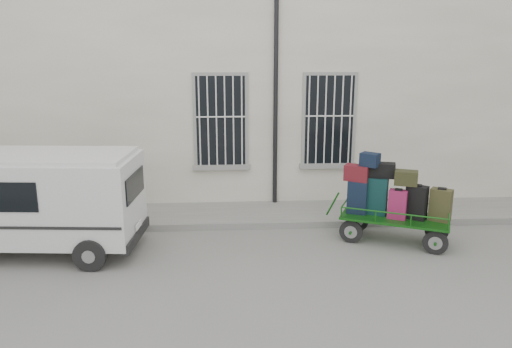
{
  "coord_description": "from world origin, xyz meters",
  "views": [
    {
      "loc": [
        -0.24,
        -9.29,
        4.03
      ],
      "look_at": [
        0.36,
        1.0,
        1.39
      ],
      "focal_mm": 35.0,
      "sensor_mm": 36.0,
      "label": 1
    }
  ],
  "objects": [
    {
      "name": "sidewalk",
      "position": [
        0.0,
        2.2,
        0.07
      ],
      "size": [
        24.0,
        1.7,
        0.15
      ],
      "primitive_type": "cube",
      "color": "slate",
      "rests_on": "ground"
    },
    {
      "name": "luggage_cart",
      "position": [
        3.17,
        0.48,
        0.91
      ],
      "size": [
        2.55,
        1.81,
        1.89
      ],
      "rotation": [
        0.0,
        0.0,
        -0.43
      ],
      "color": "black",
      "rests_on": "ground"
    },
    {
      "name": "van",
      "position": [
        -4.04,
        0.34,
        1.17
      ],
      "size": [
        4.17,
        2.1,
        2.04
      ],
      "rotation": [
        0.0,
        0.0,
        -0.08
      ],
      "color": "silver",
      "rests_on": "ground"
    },
    {
      "name": "ground",
      "position": [
        0.0,
        0.0,
        0.0
      ],
      "size": [
        80.0,
        80.0,
        0.0
      ],
      "primitive_type": "plane",
      "color": "slate",
      "rests_on": "ground"
    },
    {
      "name": "building",
      "position": [
        0.0,
        5.5,
        3.0
      ],
      "size": [
        24.0,
        5.15,
        6.0
      ],
      "color": "#BDB7A1",
      "rests_on": "ground"
    }
  ]
}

